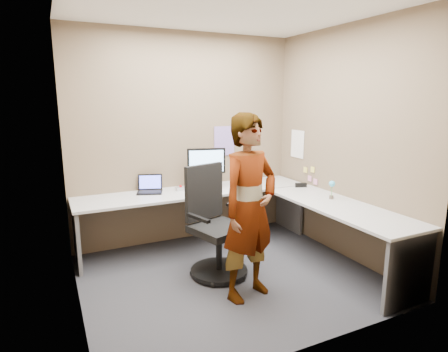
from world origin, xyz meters
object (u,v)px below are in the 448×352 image
desk (249,209)px  monitor (206,163)px  office_chair (215,231)px  person (249,208)px

desk → monitor: monitor is taller
desk → office_chair: 0.60m
desk → office_chair: bearing=-157.1°
monitor → office_chair: bearing=-92.6°
person → desk: bearing=44.8°
monitor → person: (-0.17, -1.43, -0.19)m
desk → monitor: (-0.27, 0.63, 0.48)m
monitor → person: size_ratio=0.27×
monitor → office_chair: size_ratio=0.41×
person → monitor: bearing=66.9°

